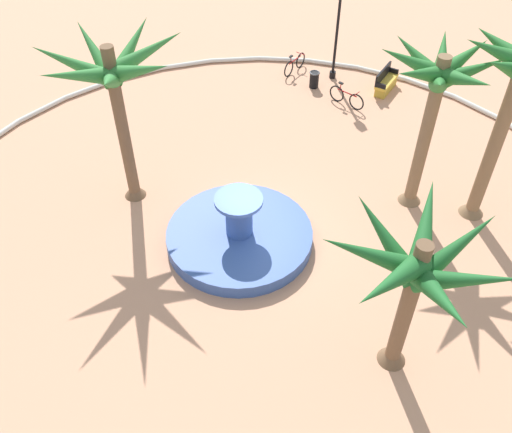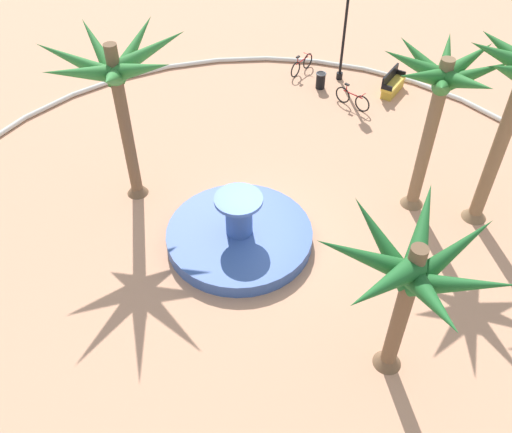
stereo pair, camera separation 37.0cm
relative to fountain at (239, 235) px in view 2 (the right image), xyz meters
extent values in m
plane|color=tan|center=(-0.30, -0.70, -0.28)|extent=(80.00, 80.00, 0.00)
torus|color=silver|center=(-0.30, -0.70, -0.18)|extent=(23.80, 23.80, 0.20)
cylinder|color=#38569E|center=(0.00, 0.00, -0.06)|extent=(4.61, 4.61, 0.45)
cylinder|color=teal|center=(0.00, 0.00, -0.09)|extent=(4.06, 4.06, 0.34)
cylinder|color=#38569E|center=(0.00, 0.00, 0.80)|extent=(0.83, 0.83, 1.26)
cylinder|color=#3D5FAD|center=(0.00, 0.00, 1.49)|extent=(1.47, 1.47, 0.12)
cylinder|color=brown|center=(3.92, 1.79, 2.49)|extent=(0.39, 0.39, 5.55)
cone|color=brown|center=(3.92, 1.79, -0.03)|extent=(0.74, 0.74, 0.50)
cone|color=#337F38|center=(4.93, 1.83, 4.67)|extent=(2.34, 0.66, 1.67)
cone|color=#337F38|center=(4.50, 2.67, 4.74)|extent=(1.77, 2.27, 1.55)
cone|color=#337F38|center=(3.64, 2.84, 4.80)|extent=(1.14, 2.45, 1.44)
cone|color=#337F38|center=(2.95, 2.22, 4.76)|extent=(2.39, 1.48, 1.52)
cone|color=#337F38|center=(2.93, 1.33, 4.81)|extent=(2.40, 1.52, 1.42)
cone|color=#337F38|center=(3.72, 0.70, 4.86)|extent=(0.97, 2.46, 1.34)
cone|color=#337F38|center=(4.46, 0.90, 4.72)|extent=(1.70, 2.29, 1.59)
cylinder|color=brown|center=(-3.23, -7.18, 2.68)|extent=(0.43, 0.43, 5.93)
cone|color=brown|center=(-3.23, -7.18, -0.03)|extent=(0.82, 0.82, 0.50)
cone|color=#28702D|center=(-2.43, -7.11, 5.44)|extent=(1.79, 0.71, 0.96)
cone|color=#28702D|center=(-2.59, -6.70, 5.44)|extent=(1.73, 1.49, 0.96)
cone|color=#28702D|center=(-3.17, -6.43, 5.30)|extent=(0.69, 1.78, 1.20)
cylinder|color=brown|center=(-1.62, -5.90, 2.41)|extent=(0.41, 0.41, 5.39)
cone|color=brown|center=(-1.62, -5.90, -0.03)|extent=(0.78, 0.78, 0.50)
cone|color=#28702D|center=(-0.77, -5.80, 4.74)|extent=(1.98, 0.77, 1.24)
cone|color=#28702D|center=(-0.96, -5.31, 4.82)|extent=(1.83, 1.70, 1.10)
cone|color=#28702D|center=(-1.61, -5.02, 4.82)|extent=(0.60, 1.95, 1.11)
cone|color=#28702D|center=(-2.13, -5.25, 4.68)|extent=(1.61, 1.85, 1.36)
cone|color=#28702D|center=(-2.50, -5.79, 4.81)|extent=(1.99, 0.79, 1.12)
cone|color=#28702D|center=(-2.15, -6.56, 4.72)|extent=(1.64, 1.85, 1.29)
cone|color=#28702D|center=(-1.63, -6.79, 4.83)|extent=(0.57, 1.94, 1.09)
cone|color=#28702D|center=(-1.06, -6.52, 4.69)|extent=(1.70, 1.80, 1.33)
cylinder|color=brown|center=(-5.86, -0.96, 1.90)|extent=(0.39, 0.39, 4.36)
cone|color=brown|center=(-5.86, -0.96, -0.03)|extent=(0.75, 0.75, 0.50)
cone|color=#1E6028|center=(-4.87, -0.90, 3.48)|extent=(2.29, 0.70, 1.68)
cone|color=#1E6028|center=(-5.18, -0.12, 3.68)|extent=(1.91, 2.19, 1.32)
cone|color=#1E6028|center=(-6.05, 0.14, 3.78)|extent=(0.96, 2.44, 1.13)
cone|color=#1E6028|center=(-6.82, -0.50, 3.64)|extent=(2.36, 1.52, 1.40)
cone|color=#1E6028|center=(-6.74, -1.43, 3.50)|extent=(2.27, 1.57, 1.64)
cone|color=#1E6028|center=(-5.97, -1.95, 3.49)|extent=(0.82, 2.32, 1.66)
cone|color=#1E6028|center=(-5.17, -1.82, 3.72)|extent=(1.92, 2.19, 1.25)
cube|color=gold|center=(4.16, -10.27, 0.17)|extent=(1.13, 1.66, 0.12)
cube|color=black|center=(4.35, -10.19, 0.47)|extent=(0.75, 1.48, 0.50)
cube|color=gold|center=(4.16, -10.27, -0.09)|extent=(1.04, 1.53, 0.39)
cube|color=black|center=(4.47, -10.95, 0.31)|extent=(0.44, 0.26, 0.24)
cube|color=black|center=(3.84, -9.59, 0.31)|extent=(0.44, 0.26, 0.24)
cylinder|color=black|center=(6.32, -9.08, 1.64)|extent=(0.12, 0.12, 3.85)
cylinder|color=black|center=(6.32, -9.08, -0.13)|extent=(0.28, 0.28, 0.30)
cylinder|color=black|center=(6.15, -7.87, 0.07)|extent=(0.40, 0.40, 0.70)
torus|color=#4C4C51|center=(6.15, -7.87, 0.42)|extent=(0.46, 0.46, 0.06)
torus|color=black|center=(7.89, -8.44, 0.08)|extent=(0.31, 0.70, 0.72)
torus|color=black|center=(7.53, -7.50, 0.08)|extent=(0.31, 0.70, 0.72)
cylinder|color=#B21919|center=(7.71, -7.97, 0.31)|extent=(0.38, 0.91, 0.05)
cylinder|color=#B21919|center=(7.59, -7.64, 0.46)|extent=(0.04, 0.04, 0.30)
cube|color=black|center=(7.59, -7.64, 0.63)|extent=(0.16, 0.22, 0.06)
cylinder|color=#B21919|center=(7.87, -8.39, 0.44)|extent=(0.42, 0.18, 0.03)
torus|color=black|center=(3.74, -8.19, 0.08)|extent=(0.71, 0.24, 0.72)
torus|color=black|center=(4.71, -7.94, 0.08)|extent=(0.71, 0.24, 0.72)
cylinder|color=#B21919|center=(4.23, -8.07, 0.31)|extent=(0.93, 0.28, 0.05)
cylinder|color=#B21919|center=(4.57, -7.98, 0.46)|extent=(0.04, 0.04, 0.30)
cube|color=black|center=(4.57, -7.98, 0.63)|extent=(0.22, 0.15, 0.06)
cylinder|color=#B21919|center=(3.79, -8.18, 0.44)|extent=(0.14, 0.43, 0.03)
camera|label=1|loc=(-10.57, 6.52, 12.58)|focal=39.28mm
camera|label=2|loc=(-10.78, 6.21, 12.58)|focal=39.28mm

